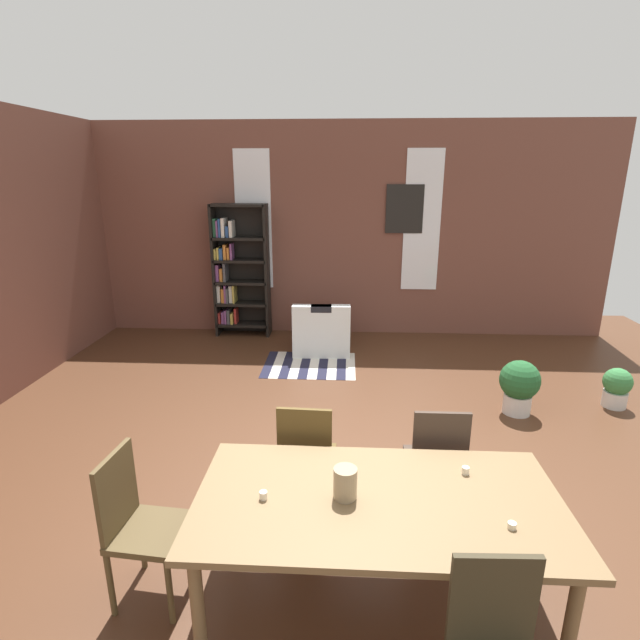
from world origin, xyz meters
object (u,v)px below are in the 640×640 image
object	(u,v)px
potted_plant_by_shelf	(519,385)
potted_plant_corner	(617,387)
vase_on_table	(345,483)
bookshelf_tall	(237,271)
dining_chair_far_right	(436,460)
dining_table	(378,509)
armchair_white	(322,332)
dining_chair_far_left	(307,456)
dining_chair_head_left	(138,521)

from	to	relation	value
potted_plant_by_shelf	potted_plant_corner	distance (m)	1.15
vase_on_table	bookshelf_tall	world-z (taller)	bookshelf_tall
potted_plant_by_shelf	dining_chair_far_right	bearing A→B (deg)	-123.86
vase_on_table	potted_plant_corner	bearing A→B (deg)	42.67
dining_table	bookshelf_tall	world-z (taller)	bookshelf_tall
potted_plant_by_shelf	potted_plant_corner	world-z (taller)	potted_plant_by_shelf
dining_table	armchair_white	world-z (taller)	armchair_white
dining_chair_far_left	potted_plant_by_shelf	world-z (taller)	dining_chair_far_left
potted_plant_corner	dining_chair_far_right	bearing A→B (deg)	-139.40
bookshelf_tall	potted_plant_by_shelf	distance (m)	4.41
potted_plant_by_shelf	potted_plant_corner	xyz separation A→B (m)	(1.13, 0.21, -0.09)
dining_chair_far_left	armchair_white	world-z (taller)	dining_chair_far_left
bookshelf_tall	armchair_white	size ratio (longest dim) A/B	2.47
dining_table	dining_chair_far_right	size ratio (longest dim) A/B	2.16
dining_chair_head_left	bookshelf_tall	bearing A→B (deg)	95.64
vase_on_table	armchair_white	world-z (taller)	vase_on_table
dining_table	potted_plant_corner	distance (m)	3.93
dining_table	dining_chair_head_left	world-z (taller)	dining_chair_head_left
vase_on_table	potted_plant_by_shelf	xyz separation A→B (m)	(1.84, 2.53, -0.50)
vase_on_table	dining_chair_far_left	bearing A→B (deg)	110.47
armchair_white	potted_plant_corner	xyz separation A→B (m)	(3.33, -1.61, -0.04)
potted_plant_by_shelf	potted_plant_corner	size ratio (longest dim) A/B	1.32
dining_table	potted_plant_by_shelf	world-z (taller)	dining_table
dining_chair_far_left	bookshelf_tall	world-z (taller)	bookshelf_tall
dining_chair_far_right	armchair_white	world-z (taller)	dining_chair_far_right
dining_chair_head_left	armchair_white	distance (m)	4.43
armchair_white	dining_chair_far_right	bearing A→B (deg)	-74.41
dining_table	potted_plant_by_shelf	distance (m)	3.04
dining_chair_head_left	dining_chair_far_left	distance (m)	1.19
dining_table	dining_chair_head_left	size ratio (longest dim) A/B	2.16
dining_table	armchair_white	size ratio (longest dim) A/B	2.47
dining_table	potted_plant_corner	world-z (taller)	dining_table
armchair_white	potted_plant_by_shelf	bearing A→B (deg)	-39.69
armchair_white	potted_plant_corner	bearing A→B (deg)	-25.86
vase_on_table	bookshelf_tall	size ratio (longest dim) A/B	0.09
dining_chair_far_right	bookshelf_tall	world-z (taller)	bookshelf_tall
dining_table	vase_on_table	distance (m)	0.25
vase_on_table	dining_chair_far_right	size ratio (longest dim) A/B	0.19
dining_chair_far_right	armchair_white	size ratio (longest dim) A/B	1.15
bookshelf_tall	potted_plant_by_shelf	world-z (taller)	bookshelf_tall
dining_table	bookshelf_tall	distance (m)	5.41
dining_chair_far_left	potted_plant_corner	size ratio (longest dim) A/B	2.13
vase_on_table	armchair_white	distance (m)	4.40
dining_chair_head_left	dining_chair_far_right	xyz separation A→B (m)	(1.86, 0.74, 0.00)
vase_on_table	dining_chair_far_left	size ratio (longest dim) A/B	0.19
dining_chair_far_right	potted_plant_corner	distance (m)	3.07
potted_plant_corner	dining_chair_head_left	bearing A→B (deg)	-146.86
dining_table	bookshelf_tall	bearing A→B (deg)	110.58
dining_chair_far_left	armchair_white	xyz separation A→B (m)	(-0.08, 3.60, -0.23)
vase_on_table	dining_chair_head_left	bearing A→B (deg)	179.68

